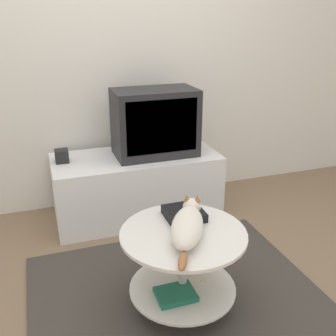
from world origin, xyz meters
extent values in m
plane|color=#7F664C|center=(0.00, 0.00, 0.00)|extent=(12.00, 12.00, 0.00)
cube|color=silver|center=(0.00, 1.54, 1.30)|extent=(8.00, 0.05, 2.60)
cube|color=#3D3833|center=(0.00, 0.00, 0.01)|extent=(1.63, 1.53, 0.02)
cube|color=white|center=(0.05, 1.17, 0.25)|extent=(1.27, 0.58, 0.50)
cube|color=silver|center=(0.05, 0.89, 0.30)|extent=(0.57, 0.01, 0.14)
cube|color=#232326|center=(0.20, 1.16, 0.76)|extent=(0.62, 0.36, 0.51)
cube|color=black|center=(0.20, 0.98, 0.77)|extent=(0.53, 0.01, 0.40)
cube|color=black|center=(-0.50, 1.21, 0.55)|extent=(0.10, 0.10, 0.10)
cylinder|color=#B2B2B7|center=(0.00, 0.02, 0.03)|extent=(0.28, 0.28, 0.01)
cylinder|color=#B7B7BC|center=(0.00, 0.02, 0.24)|extent=(0.04, 0.04, 0.45)
cylinder|color=silver|center=(0.00, 0.02, 0.14)|extent=(0.58, 0.58, 0.01)
cylinder|color=silver|center=(0.00, 0.02, 0.48)|extent=(0.66, 0.66, 0.02)
cube|color=#1E664C|center=(-0.06, -0.05, 0.16)|extent=(0.20, 0.16, 0.03)
cube|color=beige|center=(0.06, 0.05, 0.15)|extent=(0.14, 0.12, 0.01)
cube|color=black|center=(0.06, 0.16, 0.51)|extent=(0.20, 0.20, 0.05)
ellipsoid|color=silver|center=(0.00, -0.03, 0.54)|extent=(0.32, 0.42, 0.12)
sphere|color=silver|center=(0.11, 0.17, 0.54)|extent=(0.10, 0.10, 0.10)
cone|color=#996038|center=(0.08, 0.18, 0.59)|extent=(0.04, 0.04, 0.04)
cone|color=#996038|center=(0.13, 0.15, 0.59)|extent=(0.04, 0.04, 0.04)
ellipsoid|color=#996038|center=(-0.11, -0.25, 0.51)|extent=(0.10, 0.14, 0.04)
camera|label=1|loc=(-0.64, -1.61, 1.53)|focal=42.00mm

